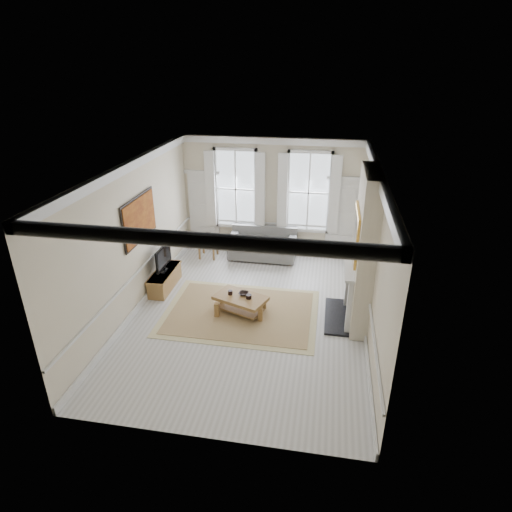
% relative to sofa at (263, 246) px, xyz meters
% --- Properties ---
extents(floor, '(7.20, 7.20, 0.00)m').
position_rel_sofa_xyz_m(floor, '(0.17, -3.11, -0.36)').
color(floor, '#B7B5AD').
rests_on(floor, ground).
extents(ceiling, '(7.20, 7.20, 0.00)m').
position_rel_sofa_xyz_m(ceiling, '(0.17, -3.11, 3.04)').
color(ceiling, white).
rests_on(ceiling, back_wall).
extents(back_wall, '(5.20, 0.00, 5.20)m').
position_rel_sofa_xyz_m(back_wall, '(0.17, 0.49, 1.34)').
color(back_wall, beige).
rests_on(back_wall, floor).
extents(left_wall, '(0.00, 7.20, 7.20)m').
position_rel_sofa_xyz_m(left_wall, '(-2.43, -3.11, 1.34)').
color(left_wall, beige).
rests_on(left_wall, floor).
extents(right_wall, '(0.00, 7.20, 7.20)m').
position_rel_sofa_xyz_m(right_wall, '(2.77, -3.11, 1.34)').
color(right_wall, beige).
rests_on(right_wall, floor).
extents(window_left, '(1.26, 0.20, 2.20)m').
position_rel_sofa_xyz_m(window_left, '(-0.88, 0.44, 1.54)').
color(window_left, '#B2BCC6').
rests_on(window_left, back_wall).
extents(window_right, '(1.26, 0.20, 2.20)m').
position_rel_sofa_xyz_m(window_right, '(1.22, 0.44, 1.54)').
color(window_right, '#B2BCC6').
rests_on(window_right, back_wall).
extents(door_left, '(0.90, 0.08, 2.30)m').
position_rel_sofa_xyz_m(door_left, '(-1.88, 0.45, 0.79)').
color(door_left, silver).
rests_on(door_left, floor).
extents(door_right, '(0.90, 0.08, 2.30)m').
position_rel_sofa_xyz_m(door_right, '(2.22, 0.45, 0.79)').
color(door_right, silver).
rests_on(door_right, floor).
extents(painting, '(0.05, 1.66, 1.06)m').
position_rel_sofa_xyz_m(painting, '(-2.39, -2.81, 1.69)').
color(painting, '#AD661D').
rests_on(painting, left_wall).
extents(chimney_breast, '(0.35, 1.70, 3.38)m').
position_rel_sofa_xyz_m(chimney_breast, '(2.60, -2.91, 1.34)').
color(chimney_breast, beige).
rests_on(chimney_breast, floor).
extents(hearth, '(0.55, 1.50, 0.05)m').
position_rel_sofa_xyz_m(hearth, '(2.17, -2.91, -0.34)').
color(hearth, black).
rests_on(hearth, floor).
extents(fireplace, '(0.21, 1.45, 1.33)m').
position_rel_sofa_xyz_m(fireplace, '(2.37, -2.91, 0.37)').
color(fireplace, silver).
rests_on(fireplace, floor).
extents(mirror, '(0.06, 1.26, 1.06)m').
position_rel_sofa_xyz_m(mirror, '(2.38, -2.91, 1.69)').
color(mirror, gold).
rests_on(mirror, chimney_breast).
extents(sofa, '(1.92, 0.93, 0.88)m').
position_rel_sofa_xyz_m(sofa, '(0.00, 0.00, 0.00)').
color(sofa, '#605F5D').
rests_on(sofa, floor).
extents(side_table, '(0.62, 0.62, 0.61)m').
position_rel_sofa_xyz_m(side_table, '(-1.58, -0.25, 0.14)').
color(side_table, brown).
rests_on(side_table, floor).
extents(rug, '(3.50, 2.60, 0.02)m').
position_rel_sofa_xyz_m(rug, '(-0.02, -3.11, -0.35)').
color(rug, '#A18053').
rests_on(rug, floor).
extents(coffee_table, '(1.32, 1.04, 0.43)m').
position_rel_sofa_xyz_m(coffee_table, '(-0.02, -3.11, -0.01)').
color(coffee_table, brown).
rests_on(coffee_table, rug).
extents(ceramic_pot_a, '(0.10, 0.10, 0.10)m').
position_rel_sofa_xyz_m(ceramic_pot_a, '(-0.27, -3.06, 0.12)').
color(ceramic_pot_a, black).
rests_on(ceramic_pot_a, coffee_table).
extents(ceramic_pot_b, '(0.13, 0.13, 0.09)m').
position_rel_sofa_xyz_m(ceramic_pot_b, '(0.18, -3.16, 0.11)').
color(ceramic_pot_b, black).
rests_on(ceramic_pot_b, coffee_table).
extents(bowl, '(0.25, 0.25, 0.05)m').
position_rel_sofa_xyz_m(bowl, '(0.03, -3.01, 0.10)').
color(bowl, black).
rests_on(bowl, coffee_table).
extents(tv_stand, '(0.42, 1.32, 0.47)m').
position_rel_sofa_xyz_m(tv_stand, '(-2.17, -2.26, -0.13)').
color(tv_stand, brown).
rests_on(tv_stand, floor).
extents(tv, '(0.08, 0.90, 0.68)m').
position_rel_sofa_xyz_m(tv, '(-2.14, -2.26, 0.50)').
color(tv, black).
rests_on(tv, tv_stand).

